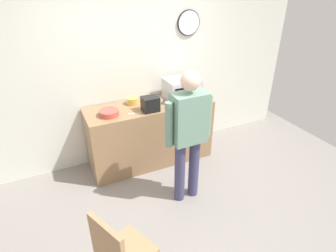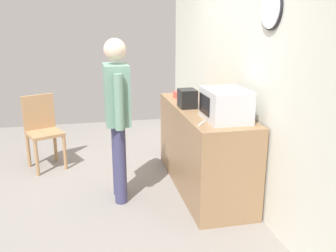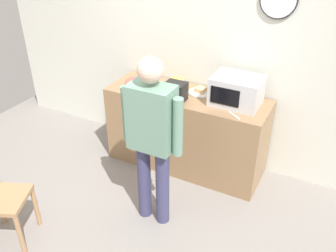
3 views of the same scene
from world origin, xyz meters
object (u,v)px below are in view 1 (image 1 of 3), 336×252
object	(u,v)px
salad_bowl	(133,101)
cereal_bowl	(109,113)
microwave	(182,89)
person_standing	(188,130)
fork_utensil	(135,113)
toaster	(150,104)
spoon_utensil	(195,103)
sandwich_plate	(154,100)

from	to	relation	value
salad_bowl	cereal_bowl	size ratio (longest dim) A/B	0.63
microwave	person_standing	distance (m)	1.09
microwave	fork_utensil	xyz separation A→B (m)	(-0.82, -0.21, -0.15)
toaster	spoon_utensil	world-z (taller)	toaster
microwave	spoon_utensil	xyz separation A→B (m)	(0.07, -0.26, -0.15)
toaster	person_standing	world-z (taller)	person_standing
toaster	fork_utensil	bearing A→B (deg)	179.21
toaster	spoon_utensil	size ratio (longest dim) A/B	1.29
microwave	spoon_utensil	world-z (taller)	microwave
cereal_bowl	fork_utensil	xyz separation A→B (m)	(0.32, -0.09, -0.03)
toaster	person_standing	xyz separation A→B (m)	(0.16, -0.78, -0.04)
microwave	toaster	world-z (taller)	microwave
cereal_bowl	person_standing	distance (m)	1.12
spoon_utensil	person_standing	world-z (taller)	person_standing
fork_utensil	cereal_bowl	bearing A→B (deg)	163.41
salad_bowl	person_standing	world-z (taller)	person_standing
microwave	person_standing	world-z (taller)	person_standing
spoon_utensil	toaster	bearing A→B (deg)	176.40
sandwich_plate	cereal_bowl	world-z (taller)	cereal_bowl
salad_bowl	person_standing	distance (m)	1.14
sandwich_plate	cereal_bowl	size ratio (longest dim) A/B	1.04
toaster	salad_bowl	bearing A→B (deg)	114.59
microwave	toaster	size ratio (longest dim) A/B	2.27
microwave	toaster	bearing A→B (deg)	-160.15
salad_bowl	spoon_utensil	distance (m)	0.89
microwave	sandwich_plate	xyz separation A→B (m)	(-0.42, 0.07, -0.13)
cereal_bowl	person_standing	size ratio (longest dim) A/B	0.15
sandwich_plate	fork_utensil	bearing A→B (deg)	-144.57
cereal_bowl	spoon_utensil	bearing A→B (deg)	-6.55
salad_bowl	fork_utensil	xyz separation A→B (m)	(-0.08, -0.31, -0.04)
person_standing	toaster	bearing A→B (deg)	101.47
sandwich_plate	spoon_utensil	xyz separation A→B (m)	(0.50, -0.33, -0.02)
salad_bowl	toaster	xyz separation A→B (m)	(0.15, -0.32, 0.05)
salad_bowl	spoon_utensil	size ratio (longest dim) A/B	0.96
cereal_bowl	person_standing	bearing A→B (deg)	-51.32
toaster	spoon_utensil	distance (m)	0.68
microwave	cereal_bowl	distance (m)	1.15
cereal_bowl	toaster	xyz separation A→B (m)	(0.54, -0.10, 0.06)
salad_bowl	cereal_bowl	world-z (taller)	salad_bowl
sandwich_plate	spoon_utensil	distance (m)	0.60
fork_utensil	spoon_utensil	xyz separation A→B (m)	(0.90, -0.05, 0.00)
person_standing	salad_bowl	bearing A→B (deg)	105.46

